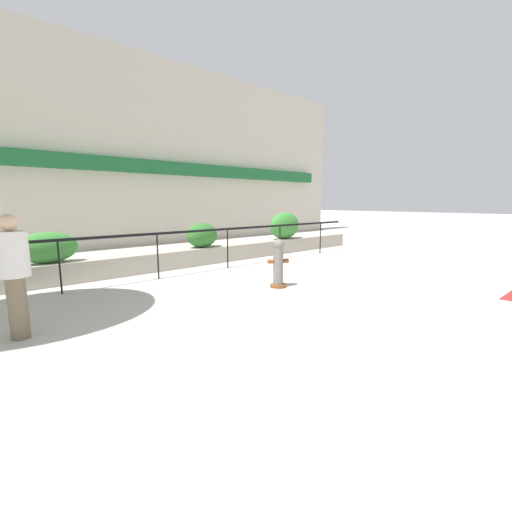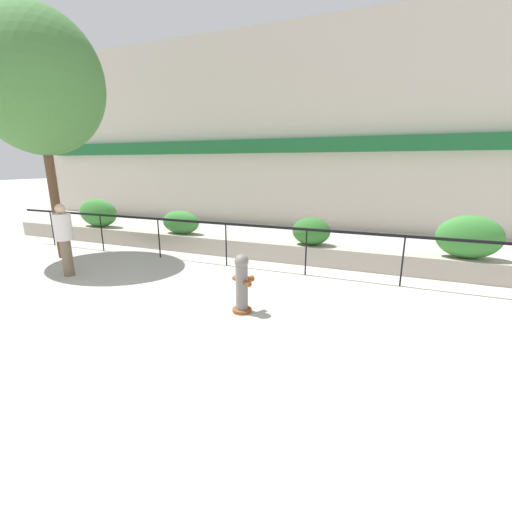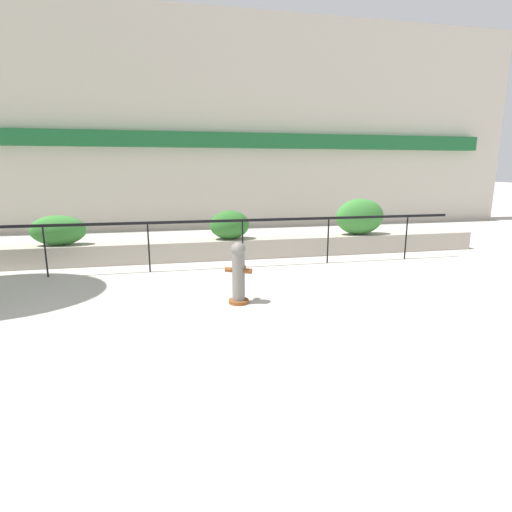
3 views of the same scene
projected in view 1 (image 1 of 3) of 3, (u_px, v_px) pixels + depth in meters
ground_plane at (316, 336)px, 4.87m from camera, size 120.00×120.00×0.00m
building_facade at (69, 146)px, 13.06m from camera, size 30.00×1.36×8.00m
planter_wall_low at (140, 263)px, 9.24m from camera, size 18.00×0.70×0.50m
fence_railing_segment at (157, 238)px, 8.31m from camera, size 15.00×0.05×1.15m
hedge_bush_1 at (47, 248)px, 7.74m from camera, size 1.28×0.58×0.72m
hedge_bush_2 at (202, 235)px, 10.46m from camera, size 1.03×0.69×0.74m
hedge_bush_3 at (284, 226)px, 12.85m from camera, size 1.40×0.69×0.99m
fire_hydrant at (278, 263)px, 7.56m from camera, size 0.48×0.49×1.08m
pedestrian at (14, 269)px, 4.63m from camera, size 0.57×0.57×1.73m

